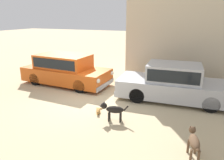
% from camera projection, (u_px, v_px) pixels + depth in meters
% --- Properties ---
extents(ground_plane, '(80.00, 80.00, 0.00)m').
position_uv_depth(ground_plane, '(89.00, 99.00, 8.63)').
color(ground_plane, tan).
extents(parked_sedan_nearest, '(4.61, 1.94, 1.51)m').
position_uv_depth(parked_sedan_nearest, '(65.00, 69.00, 10.38)').
color(parked_sedan_nearest, '#D15619').
rests_on(parked_sedan_nearest, ground_plane).
extents(parked_sedan_second, '(4.74, 2.05, 1.51)m').
position_uv_depth(parked_sedan_second, '(174.00, 83.00, 8.39)').
color(parked_sedan_second, '#B2B5BA').
rests_on(parked_sedan_second, ground_plane).
extents(stray_dog_spotted, '(0.97, 0.37, 0.65)m').
position_uv_depth(stray_dog_spotted, '(112.00, 109.00, 6.77)').
color(stray_dog_spotted, black).
rests_on(stray_dog_spotted, ground_plane).
extents(stray_dog_tan, '(0.34, 1.03, 0.68)m').
position_uv_depth(stray_dog_tan, '(194.00, 141.00, 4.97)').
color(stray_dog_tan, brown).
rests_on(stray_dog_tan, ground_plane).
extents(stray_cat, '(0.35, 0.57, 0.16)m').
position_uv_depth(stray_cat, '(98.00, 111.00, 7.40)').
color(stray_cat, '#B77F3D').
rests_on(stray_cat, ground_plane).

